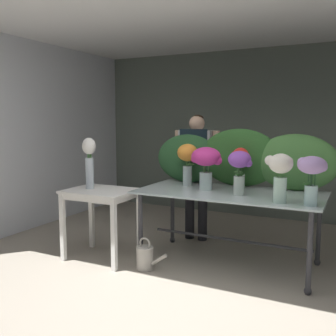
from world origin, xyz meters
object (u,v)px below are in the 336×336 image
Objects in this scene: display_table_glass at (229,202)px; florist at (196,163)px; vase_white_roses_tall at (89,160)px; vase_violet_freesia at (240,166)px; side_table_white at (101,199)px; vase_sunset_peonies at (188,158)px; vase_scarlet_lilies at (240,163)px; vase_lilac_carnations at (312,172)px; vase_ivory_dahlias at (280,173)px; vase_magenta_anemones at (206,162)px; watering_can at (145,257)px.

display_table_glass is 1.20× the size of florist.
florist is at bearing 53.52° from vase_white_roses_tall.
vase_white_roses_tall is (-1.63, -0.34, 0.01)m from vase_violet_freesia.
vase_violet_freesia is at bearing 12.81° from side_table_white.
vase_sunset_peonies is 1.08× the size of vase_violet_freesia.
vase_scarlet_lilies is (0.05, 0.18, 0.40)m from display_table_glass.
florist reaches higher than vase_lilac_carnations.
vase_violet_freesia is (1.48, 0.34, 0.41)m from side_table_white.
florist reaches higher than vase_sunset_peonies.
display_table_glass is 4.37× the size of vase_lilac_carnations.
florist is at bearing 135.03° from display_table_glass.
vase_ivory_dahlias is at bearing -30.02° from display_table_glass.
vase_ivory_dahlias is (0.58, -0.34, 0.39)m from display_table_glass.
vase_magenta_anemones is 1.05× the size of vase_lilac_carnations.
display_table_glass is at bearing 17.54° from vase_white_roses_tall.
vase_magenta_anemones is at bearing 20.01° from vase_white_roses_tall.
vase_magenta_anemones is at bearing 22.56° from side_table_white.
vase_magenta_anemones is 1.21m from watering_can.
vase_magenta_anemones reaches higher than watering_can.
side_table_white is 1.68× the size of vase_magenta_anemones.
watering_can is (-0.79, -0.72, -0.96)m from vase_scarlet_lilies.
vase_magenta_anemones is 1.03× the size of vase_ivory_dahlias.
vase_magenta_anemones is at bearing 47.59° from watering_can.
vase_violet_freesia reaches higher than side_table_white.
vase_violet_freesia is 1.28× the size of watering_can.
vase_lilac_carnations is at bearing -18.91° from vase_sunset_peonies.
vase_lilac_carnations is at bearing 7.41° from watering_can.
side_table_white is 1.71× the size of vase_scarlet_lilies.
vase_sunset_peonies reaches higher than vase_magenta_anemones.
vase_ivory_dahlias reaches higher than vase_violet_freesia.
vase_sunset_peonies is at bearing -177.05° from vase_scarlet_lilies.
vase_scarlet_lilies is at bearing 135.48° from vase_ivory_dahlias.
vase_violet_freesia reaches higher than display_table_glass.
vase_scarlet_lilies is (1.39, 0.65, 0.41)m from side_table_white.
vase_lilac_carnations reaches higher than side_table_white.
florist reaches higher than vase_white_roses_tall.
vase_sunset_peonies is at bearing 156.92° from vase_ivory_dahlias.
display_table_glass is 4.00× the size of vase_sunset_peonies.
vase_scarlet_lilies reaches higher than vase_lilac_carnations.
vase_lilac_carnations is at bearing 3.58° from side_table_white.
vase_sunset_peonies is 0.84× the size of vase_white_roses_tall.
side_table_white is at bearing -175.97° from vase_ivory_dahlias.
florist is at bearing 146.76° from vase_lilac_carnations.
vase_lilac_carnations is at bearing -15.54° from vase_magenta_anemones.
florist is 1.49m from watering_can.
florist is (-0.66, 0.66, 0.32)m from display_table_glass.
vase_sunset_peonies is 1.49m from vase_lilac_carnations.
vase_white_roses_tall is (-0.83, -1.13, 0.10)m from florist.
florist is 1.59m from vase_ivory_dahlias.
vase_ivory_dahlias is at bearing 4.03° from side_table_white.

